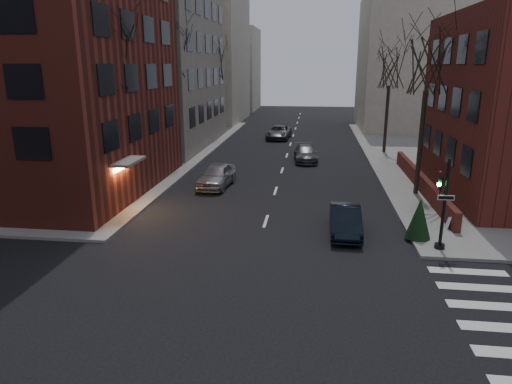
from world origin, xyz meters
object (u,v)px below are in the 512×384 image
tree_left_c (213,63)px  parked_sedan (345,220)px  car_lane_silver (217,176)px  evergreen_shrub (419,218)px  streetlamp_near (169,117)px  car_lane_far (279,132)px  streetlamp_far (223,97)px  tree_left_a (109,54)px  car_lane_gray (306,154)px  traffic_signal (442,210)px  tree_right_b (390,68)px  tree_left_b (174,51)px  sandwich_board (453,220)px  tree_right_a (428,63)px

tree_left_c → parked_sedan: (12.80, -29.32, -7.35)m
car_lane_silver → evergreen_shrub: 14.08m
streetlamp_near → car_lane_far: streetlamp_near is taller
streetlamp_near → streetlamp_far: (0.00, 20.00, 0.00)m
tree_left_a → parked_sedan: bearing=-14.5°
tree_left_c → car_lane_gray: 17.81m
streetlamp_far → streetlamp_near: bearing=-90.0°
traffic_signal → tree_left_a: bearing=163.4°
car_lane_far → tree_left_a: bearing=-102.3°
car_lane_far → evergreen_shrub: evergreen_shrub is taller
tree_left_a → tree_right_b: bearing=45.6°
streetlamp_near → car_lane_gray: (9.92, 5.66, -3.58)m
tree_left_a → car_lane_gray: tree_left_a is taller
tree_right_b → streetlamp_near: 20.01m
tree_left_b → tree_left_c: bearing=90.0°
traffic_signal → tree_left_b: 24.87m
car_lane_gray → sandwich_board: size_ratio=5.26×
traffic_signal → parked_sedan: 4.46m
car_lane_gray → sandwich_board: bearing=-70.0°
tree_left_a → car_lane_far: bearing=73.9°
traffic_signal → tree_right_a: size_ratio=0.41×
sandwich_board → tree_right_a: bearing=98.7°
sandwich_board → tree_left_a: bearing=177.1°
car_lane_silver → sandwich_board: size_ratio=5.23×
tree_left_c → car_lane_gray: tree_left_c is taller
tree_left_b → streetlamp_near: tree_left_b is taller
streetlamp_far → tree_right_b: bearing=-30.5°
tree_left_a → tree_right_a: tree_left_a is taller
tree_right_b → streetlamp_far: bearing=149.5°
streetlamp_near → tree_left_c: bearing=91.9°
car_lane_gray → evergreen_shrub: 18.37m
sandwich_board → evergreen_shrub: evergreen_shrub is taller
streetlamp_far → evergreen_shrub: (15.50, -31.83, -3.13)m
sandwich_board → car_lane_far: bearing=115.5°
tree_left_a → car_lane_far: size_ratio=2.00×
tree_left_c → evergreen_shrub: (16.10, -29.83, -6.92)m
car_lane_far → tree_right_b: bearing=-32.1°
tree_left_c → car_lane_silver: tree_left_c is taller
tree_right_a → streetlamp_near: 17.87m
car_lane_gray → streetlamp_far: bearing=119.3°
sandwich_board → car_lane_gray: bearing=119.7°
car_lane_silver → evergreen_shrub: evergreen_shrub is taller
tree_right_a → streetlamp_near: bearing=166.8°
tree_right_a → car_lane_far: 24.86m
tree_left_c → evergreen_shrub: 34.60m
tree_left_c → car_lane_silver: (4.79, -21.46, -7.26)m
tree_left_a → tree_left_c: bearing=90.0°
parked_sedan → tree_left_b: bearing=130.4°
streetlamp_near → streetlamp_far: bearing=90.0°
car_lane_gray → tree_right_b: bearing=26.1°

